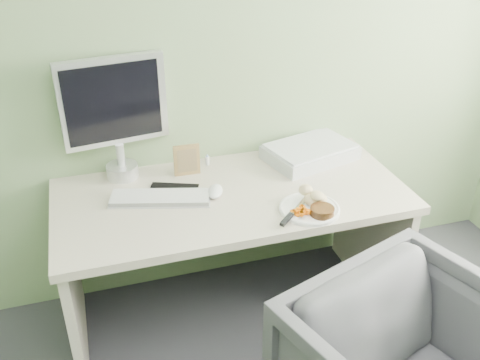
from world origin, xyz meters
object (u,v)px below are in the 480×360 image
object	(u,v)px
monitor	(115,112)
scanner	(310,153)
desk	(232,225)
plate	(309,209)

from	to	relation	value
monitor	scanner	bearing A→B (deg)	-14.58
desk	monitor	distance (m)	0.76
desk	monitor	xyz separation A→B (m)	(-0.46, 0.32, 0.51)
scanner	monitor	xyz separation A→B (m)	(-0.94, 0.11, 0.29)
plate	desk	bearing A→B (deg)	138.91
desk	scanner	bearing A→B (deg)	23.66
scanner	desk	bearing A→B (deg)	-171.14
desk	scanner	size ratio (longest dim) A/B	3.68
desk	scanner	xyz separation A→B (m)	(0.48, 0.21, 0.22)
plate	scanner	distance (m)	0.49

